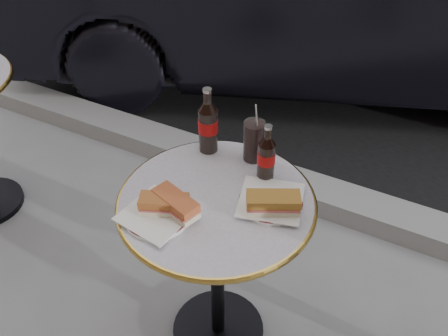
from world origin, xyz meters
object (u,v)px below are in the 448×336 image
at_px(bistro_table, 217,274).
at_px(plate_left, 157,216).
at_px(cola_glass, 254,141).
at_px(cola_bottle_right, 267,153).
at_px(cola_bottle_left, 208,120).
at_px(plate_right, 271,202).

xyz_separation_m(bistro_table, plate_left, (-0.12, -0.15, 0.37)).
bearing_deg(cola_glass, cola_bottle_right, -44.73).
distance_m(cola_bottle_left, cola_bottle_right, 0.24).
xyz_separation_m(bistro_table, cola_bottle_right, (0.09, 0.16, 0.47)).
xyz_separation_m(plate_left, cola_bottle_left, (-0.02, 0.36, 0.12)).
bearing_deg(bistro_table, cola_glass, 86.64).
bearing_deg(cola_bottle_left, plate_right, -26.46).
relative_size(bistro_table, plate_left, 3.72).
xyz_separation_m(cola_bottle_left, cola_bottle_right, (0.24, -0.05, -0.02)).
height_order(plate_left, cola_bottle_left, cola_bottle_left).
relative_size(bistro_table, cola_bottle_left, 3.03).
relative_size(plate_right, cola_bottle_right, 0.97).
bearing_deg(cola_glass, cola_bottle_left, -170.23).
bearing_deg(cola_glass, plate_left, -109.01).
bearing_deg(cola_bottle_right, plate_left, -124.45).
bearing_deg(cola_bottle_left, cola_bottle_right, -12.16).
distance_m(bistro_table, cola_bottle_right, 0.50).
xyz_separation_m(plate_right, cola_bottle_right, (-0.06, 0.10, 0.10)).
bearing_deg(plate_right, plate_left, -142.40).
distance_m(bistro_table, plate_right, 0.41).
bearing_deg(plate_left, plate_right, 37.60).
bearing_deg(plate_left, cola_glass, 70.99).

